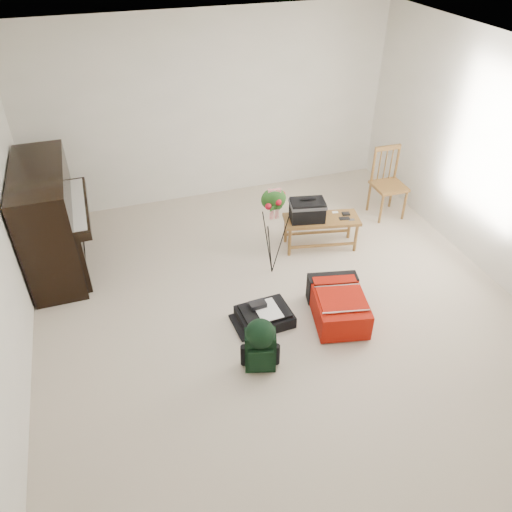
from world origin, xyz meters
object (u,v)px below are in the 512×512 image
object	(u,v)px
dining_chair	(388,184)
flower_stand	(273,232)
bench	(313,214)
black_duffel	(265,315)
green_backpack	(260,343)
piano	(51,222)
red_suitcase	(336,302)

from	to	relation	value
dining_chair	flower_stand	xyz separation A→B (m)	(-1.91, -0.75, 0.09)
bench	dining_chair	xyz separation A→B (m)	(1.30, 0.45, -0.04)
black_duffel	green_backpack	world-z (taller)	green_backpack
piano	red_suitcase	xyz separation A→B (m)	(2.70, -1.81, -0.43)
dining_chair	green_backpack	distance (m)	3.26
bench	green_backpack	size ratio (longest dim) A/B	1.73
piano	black_duffel	distance (m)	2.63
piano	dining_chair	bearing A→B (deg)	-2.17
green_backpack	black_duffel	bearing A→B (deg)	83.56
flower_stand	black_duffel	bearing A→B (deg)	-106.63
dining_chair	flower_stand	bearing A→B (deg)	-157.11
piano	red_suitcase	size ratio (longest dim) A/B	1.77
dining_chair	flower_stand	size ratio (longest dim) A/B	0.83
green_backpack	bench	bearing A→B (deg)	69.78
dining_chair	red_suitcase	xyz separation A→B (m)	(-1.53, -1.65, -0.29)
flower_stand	piano	bearing A→B (deg)	166.96
red_suitcase	flower_stand	bearing A→B (deg)	125.15
bench	dining_chair	size ratio (longest dim) A/B	1.03
dining_chair	black_duffel	xyz separation A→B (m)	(-2.27, -1.52, -0.38)
dining_chair	piano	bearing A→B (deg)	179.17
bench	green_backpack	xyz separation A→B (m)	(-1.21, -1.63, -0.19)
red_suitcase	flower_stand	xyz separation A→B (m)	(-0.38, 0.90, 0.38)
green_backpack	piano	bearing A→B (deg)	144.01
bench	dining_chair	bearing A→B (deg)	31.10
piano	red_suitcase	bearing A→B (deg)	-33.91
piano	dining_chair	size ratio (longest dim) A/B	1.60
red_suitcase	green_backpack	xyz separation A→B (m)	(-0.97, -0.43, 0.14)
piano	flower_stand	world-z (taller)	piano
black_duffel	green_backpack	size ratio (longest dim) A/B	0.99
piano	green_backpack	distance (m)	2.84
piano	black_duffel	xyz separation A→B (m)	(1.96, -1.68, -0.52)
dining_chair	green_backpack	size ratio (longest dim) A/B	1.68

